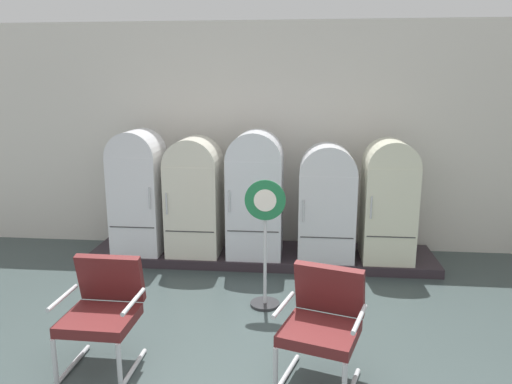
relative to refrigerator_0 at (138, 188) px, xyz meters
name	(u,v)px	position (x,y,z in m)	size (l,w,h in m)	color
back_wall	(265,137)	(1.64, 0.75, 0.61)	(11.76, 0.12, 3.19)	silver
display_plinth	(261,255)	(1.64, 0.11, -0.94)	(4.62, 0.95, 0.12)	#2F262C
refrigerator_0	(138,188)	(0.00, 0.00, 0.00)	(0.64, 0.67, 1.64)	white
refrigerator_1	(194,193)	(0.76, 0.01, -0.05)	(0.69, 0.68, 1.56)	silver
refrigerator_2	(255,191)	(1.57, -0.01, 0.00)	(0.71, 0.65, 1.65)	white
refrigerator_3	(327,199)	(2.50, -0.01, -0.09)	(0.71, 0.64, 1.49)	silver
refrigerator_4	(389,197)	(3.28, 0.00, -0.05)	(0.64, 0.67, 1.56)	silver
armchair_left	(103,307)	(0.53, -2.51, -0.47)	(0.66, 0.65, 0.93)	silver
armchair_right	(323,319)	(2.37, -2.56, -0.47)	(0.76, 0.78, 0.93)	silver
sign_stand	(265,248)	(1.80, -1.28, -0.34)	(0.43, 0.32, 1.40)	#2D2D30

